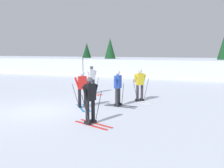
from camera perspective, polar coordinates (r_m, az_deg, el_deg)
ground_plane at (r=11.48m, az=-16.18°, el=-5.96°), size 120.00×120.00×0.00m
far_snow_ridge at (r=28.88m, az=6.53°, el=4.13°), size 80.00×9.49×1.75m
skier_red at (r=11.63m, az=-6.80°, el=-0.93°), size 1.29×1.48×1.71m
skier_black at (r=8.96m, az=-4.99°, el=-3.50°), size 1.62×0.95×1.71m
skier_yellow at (r=13.07m, az=6.35°, el=0.20°), size 1.44×1.35×1.71m
skier_blue at (r=11.85m, az=1.39°, el=-0.72°), size 1.63×1.00×1.71m
skier_white at (r=15.41m, az=-4.68°, el=1.21°), size 1.56×1.16×1.71m
trail_marker_pole at (r=22.55m, az=-6.67°, el=3.64°), size 0.06×0.06×2.15m
conifer_far_left at (r=27.62m, az=-0.44°, el=6.92°), size 1.88×1.88×3.99m
conifer_far_right at (r=26.77m, az=24.23°, el=6.66°), size 1.63×1.63×4.22m
conifer_far_centre at (r=30.99m, az=-5.80°, el=6.60°), size 1.75×1.75×3.57m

